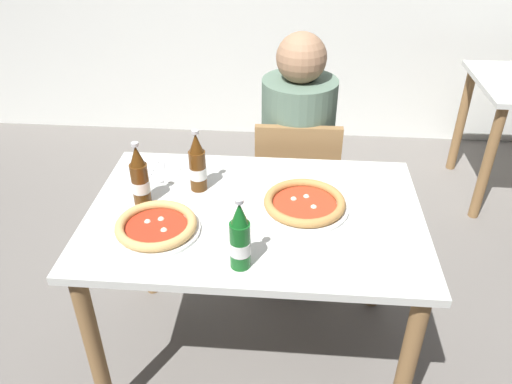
% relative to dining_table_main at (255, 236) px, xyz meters
% --- Properties ---
extents(ground_plane, '(8.00, 8.00, 0.00)m').
position_rel_dining_table_main_xyz_m(ground_plane, '(0.00, 0.00, -0.64)').
color(ground_plane, slate).
extents(dining_table_main, '(1.20, 0.80, 0.75)m').
position_rel_dining_table_main_xyz_m(dining_table_main, '(0.00, 0.00, 0.00)').
color(dining_table_main, silver).
rests_on(dining_table_main, ground_plane).
extents(chair_behind_table, '(0.41, 0.41, 0.85)m').
position_rel_dining_table_main_xyz_m(chair_behind_table, '(0.15, 0.61, -0.15)').
color(chair_behind_table, olive).
rests_on(chair_behind_table, ground_plane).
extents(diner_seated, '(0.34, 0.34, 1.21)m').
position_rel_dining_table_main_xyz_m(diner_seated, '(0.15, 0.66, -0.05)').
color(diner_seated, '#2D3342').
rests_on(diner_seated, ground_plane).
extents(pizza_margherita_near, '(0.30, 0.30, 0.04)m').
position_rel_dining_table_main_xyz_m(pizza_margherita_near, '(-0.32, -0.15, 0.14)').
color(pizza_margherita_near, white).
rests_on(pizza_margherita_near, dining_table_main).
extents(pizza_marinara_far, '(0.32, 0.32, 0.04)m').
position_rel_dining_table_main_xyz_m(pizza_marinara_far, '(0.18, 0.03, 0.13)').
color(pizza_marinara_far, white).
rests_on(pizza_marinara_far, dining_table_main).
extents(beer_bottle_left, '(0.07, 0.07, 0.25)m').
position_rel_dining_table_main_xyz_m(beer_bottle_left, '(-0.02, -0.29, 0.22)').
color(beer_bottle_left, '#14591E').
rests_on(beer_bottle_left, dining_table_main).
extents(beer_bottle_center, '(0.07, 0.07, 0.25)m').
position_rel_dining_table_main_xyz_m(beer_bottle_center, '(-0.23, 0.13, 0.22)').
color(beer_bottle_center, '#512D0F').
rests_on(beer_bottle_center, dining_table_main).
extents(beer_bottle_right, '(0.07, 0.07, 0.25)m').
position_rel_dining_table_main_xyz_m(beer_bottle_right, '(-0.42, 0.02, 0.22)').
color(beer_bottle_right, '#512D0F').
rests_on(beer_bottle_right, dining_table_main).
extents(napkin_with_cutlery, '(0.19, 0.19, 0.01)m').
position_rel_dining_table_main_xyz_m(napkin_with_cutlery, '(-0.42, 0.25, 0.12)').
color(napkin_with_cutlery, white).
rests_on(napkin_with_cutlery, dining_table_main).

